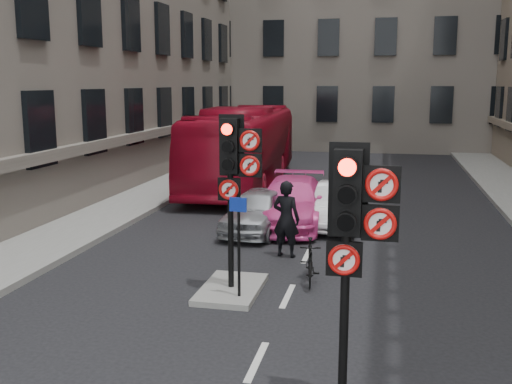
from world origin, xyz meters
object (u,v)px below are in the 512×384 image
at_px(car_silver, 258,210).
at_px(car_pink, 291,202).
at_px(motorcycle, 310,261).
at_px(signal_far, 234,164).
at_px(info_sign, 239,233).
at_px(car_white, 339,205).
at_px(signal_near, 354,221).
at_px(motorcyclist, 286,219).
at_px(bus_red, 244,146).

relative_size(car_silver, car_pink, 0.77).
bearing_deg(motorcycle, car_pink, 95.88).
height_order(signal_far, info_sign, signal_far).
xyz_separation_m(car_silver, car_white, (2.27, 1.24, 0.01)).
distance_m(signal_near, car_white, 10.66).
bearing_deg(signal_near, car_white, 95.20).
distance_m(signal_near, motorcyclist, 7.29).
distance_m(bus_red, info_sign, 13.78).
relative_size(signal_near, motorcyclist, 1.85).
relative_size(bus_red, motorcyclist, 6.15).
relative_size(signal_near, motorcycle, 2.30).
distance_m(signal_far, info_sign, 1.40).
height_order(signal_far, car_silver, signal_far).
bearing_deg(car_white, car_pink, -169.99).
bearing_deg(car_pink, car_silver, -129.77).
relative_size(car_pink, bus_red, 0.41).
distance_m(motorcycle, motorcyclist, 2.06).
xyz_separation_m(signal_far, info_sign, (0.21, -0.52, -1.28)).
distance_m(signal_far, car_silver, 5.63).
distance_m(motorcyclist, info_sign, 3.40).
distance_m(signal_far, bus_red, 13.27).
distance_m(signal_far, motorcycle, 2.84).
xyz_separation_m(bus_red, motorcycle, (4.34, -11.90, -1.19)).
bearing_deg(car_white, car_silver, -148.61).
distance_m(signal_far, motorcyclist, 3.37).
height_order(car_white, bus_red, bus_red).
distance_m(signal_near, car_pink, 10.69).
xyz_separation_m(car_white, car_pink, (-1.45, -0.19, 0.06)).
bearing_deg(motorcycle, bus_red, 102.54).
relative_size(car_silver, bus_red, 0.31).
bearing_deg(car_white, motorcyclist, -103.47).
bearing_deg(bus_red, info_sign, -79.58).
distance_m(signal_near, car_silver, 9.93).
bearing_deg(car_silver, car_white, 33.89).
relative_size(signal_far, car_silver, 0.96).
distance_m(car_silver, car_pink, 1.33).
height_order(car_silver, car_white, car_white).
distance_m(bus_red, motorcycle, 12.72).
bearing_deg(car_silver, bus_red, 111.65).
xyz_separation_m(signal_far, motorcycle, (1.44, 1.01, -2.23)).
xyz_separation_m(signal_far, car_silver, (-0.62, 5.20, -2.07)).
xyz_separation_m(signal_near, motorcycle, (-1.16, 5.01, -2.11)).
xyz_separation_m(motorcycle, motorcyclist, (-0.84, 1.82, 0.50)).
bearing_deg(motorcyclist, signal_near, 119.59).
bearing_deg(motorcycle, motorcyclist, 107.22).
bearing_deg(signal_near, info_sign, 124.47).
distance_m(car_pink, info_sign, 6.81).
distance_m(car_silver, info_sign, 5.83).
relative_size(signal_far, motorcycle, 2.30).
bearing_deg(motorcycle, signal_far, -152.53).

